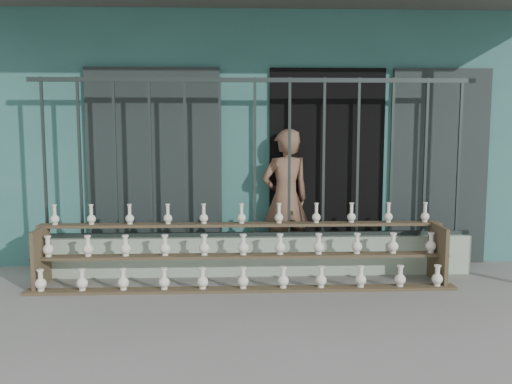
{
  "coord_description": "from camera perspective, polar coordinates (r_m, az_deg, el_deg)",
  "views": [
    {
      "loc": [
        -0.27,
        -5.14,
        1.76
      ],
      "look_at": [
        0.0,
        1.0,
        1.0
      ],
      "focal_mm": 40.0,
      "sensor_mm": 36.0,
      "label": 1
    }
  ],
  "objects": [
    {
      "name": "ground",
      "position": [
        5.44,
        0.46,
        -11.83
      ],
      "size": [
        60.0,
        60.0,
        0.0
      ],
      "primitive_type": "plane",
      "color": "slate"
    },
    {
      "name": "workshop_building",
      "position": [
        9.37,
        -0.83,
        6.2
      ],
      "size": [
        7.4,
        6.6,
        3.21
      ],
      "color": "#316962",
      "rests_on": "ground"
    },
    {
      "name": "parapet_wall",
      "position": [
        6.62,
        -0.11,
        -6.35
      ],
      "size": [
        5.0,
        0.2,
        0.45
      ],
      "primitive_type": "cube",
      "color": "#A3BA9F",
      "rests_on": "ground"
    },
    {
      "name": "security_fence",
      "position": [
        6.46,
        -0.12,
        3.4
      ],
      "size": [
        5.0,
        0.04,
        1.8
      ],
      "color": "#283330",
      "rests_on": "parapet_wall"
    },
    {
      "name": "shelf_rack",
      "position": [
        6.18,
        -1.37,
        -6.04
      ],
      "size": [
        4.5,
        0.68,
        0.85
      ],
      "color": "brown",
      "rests_on": "ground"
    },
    {
      "name": "elderly_woman",
      "position": [
        6.84,
        2.96,
        -0.71
      ],
      "size": [
        0.71,
        0.58,
        1.67
      ],
      "primitive_type": "imported",
      "rotation": [
        0.0,
        0.0,
        3.49
      ],
      "color": "brown",
      "rests_on": "ground"
    }
  ]
}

